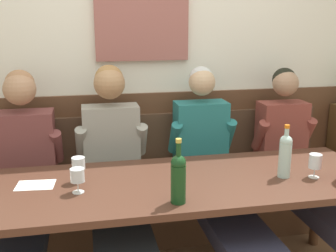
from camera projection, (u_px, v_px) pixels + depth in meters
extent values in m
cube|color=silver|center=(149.00, 53.00, 3.12)|extent=(6.80, 0.08, 2.80)
cube|color=#955851|center=(142.00, 16.00, 2.98)|extent=(0.69, 0.04, 0.65)
cube|color=brown|center=(152.00, 160.00, 3.28)|extent=(6.80, 0.03, 1.10)
cube|color=brown|center=(157.00, 210.00, 3.15)|extent=(2.73, 0.42, 0.44)
cube|color=brown|center=(157.00, 181.00, 3.09)|extent=(2.67, 0.39, 0.05)
cube|color=brown|center=(152.00, 142.00, 3.20)|extent=(2.73, 0.04, 0.45)
cube|color=#4A2B1F|center=(177.00, 184.00, 2.37)|extent=(2.43, 0.82, 0.04)
cylinder|color=#51301D|center=(317.00, 201.00, 3.01)|extent=(0.07, 0.07, 0.70)
cube|color=#242B3A|center=(17.00, 236.00, 2.35)|extent=(0.34, 1.10, 0.11)
cube|color=brown|center=(25.00, 151.00, 2.83)|extent=(0.41, 0.23, 0.55)
sphere|color=tan|center=(20.00, 89.00, 2.71)|extent=(0.22, 0.22, 0.22)
sphere|color=#A0704D|center=(20.00, 84.00, 2.73)|extent=(0.20, 0.20, 0.20)
cylinder|color=brown|center=(57.00, 147.00, 2.82)|extent=(0.08, 0.20, 0.27)
cube|color=#293036|center=(120.00, 226.00, 2.47)|extent=(0.33, 1.10, 0.11)
cube|color=gray|center=(111.00, 144.00, 2.95)|extent=(0.40, 0.20, 0.57)
sphere|color=#A67B54|center=(109.00, 84.00, 2.83)|extent=(0.22, 0.22, 0.22)
sphere|color=#9D7242|center=(109.00, 79.00, 2.84)|extent=(0.20, 0.20, 0.20)
cylinder|color=gray|center=(81.00, 143.00, 2.86)|extent=(0.08, 0.20, 0.27)
cylinder|color=gray|center=(141.00, 140.00, 2.94)|extent=(0.08, 0.20, 0.27)
cube|color=#2D2D42|center=(225.00, 216.00, 2.60)|extent=(0.32, 1.10, 0.11)
cube|color=#226C6D|center=(200.00, 139.00, 3.08)|extent=(0.39, 0.21, 0.57)
sphere|color=tan|center=(202.00, 82.00, 2.96)|extent=(0.19, 0.19, 0.19)
sphere|color=silver|center=(201.00, 79.00, 2.98)|extent=(0.18, 0.18, 0.18)
cylinder|color=#226C6D|center=(175.00, 138.00, 2.99)|extent=(0.08, 0.20, 0.27)
cylinder|color=#226C6D|center=(228.00, 135.00, 3.07)|extent=(0.08, 0.20, 0.27)
cube|color=#343041|center=(319.00, 206.00, 2.73)|extent=(0.31, 1.10, 0.11)
cube|color=brown|center=(281.00, 136.00, 3.21)|extent=(0.37, 0.20, 0.54)
sphere|color=#A17A5E|center=(286.00, 83.00, 3.09)|extent=(0.20, 0.20, 0.20)
sphere|color=black|center=(284.00, 80.00, 3.11)|extent=(0.18, 0.18, 0.18)
cylinder|color=brown|center=(260.00, 135.00, 3.12)|extent=(0.08, 0.20, 0.27)
cylinder|color=brown|center=(307.00, 133.00, 3.20)|extent=(0.08, 0.20, 0.27)
cylinder|color=#ABCBC3|center=(285.00, 160.00, 2.40)|extent=(0.07, 0.07, 0.21)
sphere|color=#ABCBC3|center=(286.00, 141.00, 2.37)|extent=(0.07, 0.07, 0.07)
cylinder|color=#ABCBC3|center=(287.00, 134.00, 2.36)|extent=(0.03, 0.03, 0.07)
cylinder|color=orange|center=(287.00, 127.00, 2.35)|extent=(0.03, 0.03, 0.02)
cylinder|color=#153D1A|center=(178.00, 184.00, 2.06)|extent=(0.08, 0.08, 0.20)
sphere|color=#153D1A|center=(178.00, 163.00, 2.03)|extent=(0.08, 0.08, 0.08)
cylinder|color=#153D1A|center=(179.00, 152.00, 2.02)|extent=(0.03, 0.03, 0.10)
cylinder|color=gold|center=(179.00, 141.00, 2.00)|extent=(0.03, 0.03, 0.02)
cylinder|color=silver|center=(314.00, 177.00, 2.42)|extent=(0.06, 0.06, 0.00)
cylinder|color=silver|center=(314.00, 172.00, 2.41)|extent=(0.01, 0.01, 0.06)
cylinder|color=silver|center=(315.00, 161.00, 2.39)|extent=(0.07, 0.07, 0.08)
cylinder|color=#EDD87E|center=(315.00, 165.00, 2.40)|extent=(0.07, 0.07, 0.03)
cylinder|color=silver|center=(78.00, 192.00, 2.20)|extent=(0.06, 0.06, 0.00)
cylinder|color=silver|center=(78.00, 187.00, 2.20)|extent=(0.01, 0.01, 0.06)
cylinder|color=silver|center=(77.00, 175.00, 2.18)|extent=(0.08, 0.08, 0.07)
cylinder|color=#E3D287|center=(78.00, 180.00, 2.19)|extent=(0.07, 0.07, 0.02)
cylinder|color=silver|center=(79.00, 181.00, 2.35)|extent=(0.07, 0.07, 0.00)
cylinder|color=silver|center=(79.00, 175.00, 2.34)|extent=(0.01, 0.01, 0.07)
cylinder|color=silver|center=(78.00, 163.00, 2.32)|extent=(0.08, 0.08, 0.07)
cube|color=white|center=(35.00, 185.00, 2.30)|extent=(0.22, 0.17, 0.00)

